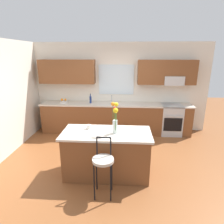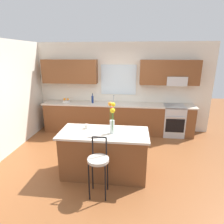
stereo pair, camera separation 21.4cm
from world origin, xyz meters
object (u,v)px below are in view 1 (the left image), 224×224
mug_ceramic (88,127)px  kitchen_island (107,153)px  bar_stool_near (103,162)px  flower_vase (115,118)px  fruit_bowl_oranges (64,101)px  bottle_olive_oil (91,99)px  oven_range (171,119)px

mug_ceramic → kitchen_island: bearing=-21.1°
bar_stool_near → flower_vase: size_ratio=1.72×
mug_ceramic → fruit_bowl_oranges: fruit_bowl_oranges is taller
bar_stool_near → bottle_olive_oil: bottle_olive_oil is taller
oven_range → flower_vase: flower_vase is taller
bar_stool_near → oven_range: bearing=58.1°
mug_ceramic → bottle_olive_oil: 2.11m
kitchen_island → flower_vase: size_ratio=2.83×
kitchen_island → fruit_bowl_oranges: size_ratio=7.14×
bar_stool_near → flower_vase: 0.84m
bar_stool_near → fruit_bowl_oranges: bearing=118.4°
mug_ceramic → bar_stool_near: bearing=-63.5°
kitchen_island → bar_stool_near: 0.63m
fruit_bowl_oranges → bottle_olive_oil: bottle_olive_oil is taller
oven_range → bar_stool_near: bearing=-121.9°
fruit_bowl_oranges → bottle_olive_oil: size_ratio=0.81×
oven_range → bottle_olive_oil: 2.51m
oven_range → bottle_olive_oil: bearing=179.4°
fruit_bowl_oranges → flower_vase: bearing=-53.1°
oven_range → bottle_olive_oil: (-2.44, 0.02, 0.58)m
flower_vase → fruit_bowl_oranges: flower_vase is taller
oven_range → bottle_olive_oil: size_ratio=3.12×
mug_ceramic → fruit_bowl_oranges: bearing=119.1°
bar_stool_near → flower_vase: bearing=73.8°
fruit_bowl_oranges → bar_stool_near: bearing=-61.6°
bar_stool_near → bottle_olive_oil: size_ratio=3.54×
fruit_bowl_oranges → bottle_olive_oil: bearing=0.0°
kitchen_island → oven_range: bearing=51.6°
bar_stool_near → fruit_bowl_oranges: 3.24m
flower_vase → bottle_olive_oil: flower_vase is taller
oven_range → bar_stool_near: size_ratio=0.88×
flower_vase → mug_ceramic: size_ratio=6.73×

